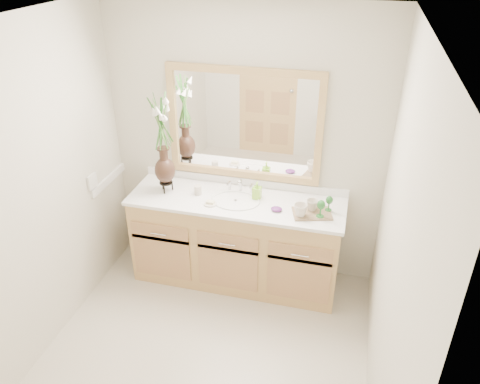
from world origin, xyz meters
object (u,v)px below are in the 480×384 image
(tumbler, at_px, (198,190))
(tray, at_px, (312,213))
(soap_bottle, at_px, (257,191))
(flower_vase, at_px, (161,129))

(tumbler, distance_m, tray, 1.00)
(soap_bottle, distance_m, tray, 0.51)
(flower_vase, bearing_deg, tumbler, 2.52)
(tumbler, distance_m, soap_bottle, 0.51)
(flower_vase, relative_size, soap_bottle, 6.11)
(tumbler, relative_size, tray, 0.27)
(flower_vase, relative_size, tumbler, 10.32)
(soap_bottle, height_order, tray, soap_bottle)
(flower_vase, bearing_deg, tray, -3.19)
(flower_vase, distance_m, tumbler, 0.61)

